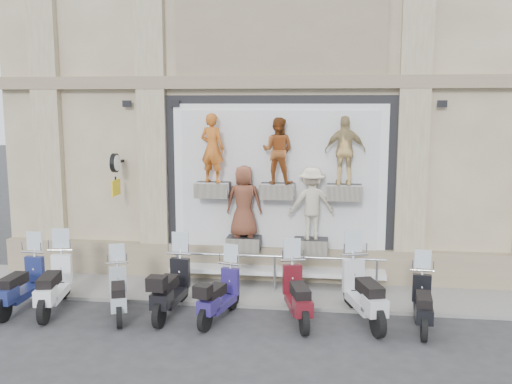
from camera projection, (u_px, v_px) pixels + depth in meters
ground at (265, 328)px, 11.20m from camera, size 90.00×90.00×0.00m
sidewalk at (275, 291)px, 13.25m from camera, size 16.00×2.20×0.08m
building at (292, 48)px, 17.12m from camera, size 14.00×8.60×12.00m
shop_vitrine at (281, 189)px, 13.52m from camera, size 5.60×0.85×4.30m
guard_rail at (275, 275)px, 13.09m from camera, size 5.06×0.10×0.93m
clock_sign_bracket at (115, 169)px, 13.67m from camera, size 0.10×0.80×1.02m
scooter_a at (20, 274)px, 12.06m from camera, size 0.60×1.94×1.57m
scooter_b at (53, 273)px, 11.98m from camera, size 0.94×2.10×1.64m
scooter_c at (118, 284)px, 11.69m from camera, size 1.10×1.80×1.41m
scooter_d at (171, 277)px, 11.78m from camera, size 0.70×2.02×1.61m
scooter_e at (219, 286)px, 11.50m from camera, size 0.95×1.85×1.45m
scooter_f at (298, 284)px, 11.41m from camera, size 1.01×2.01×1.57m
scooter_g at (364, 281)px, 11.37m from camera, size 1.22×2.21×1.72m
scooter_h at (423, 293)px, 11.07m from camera, size 0.68×1.80×1.43m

